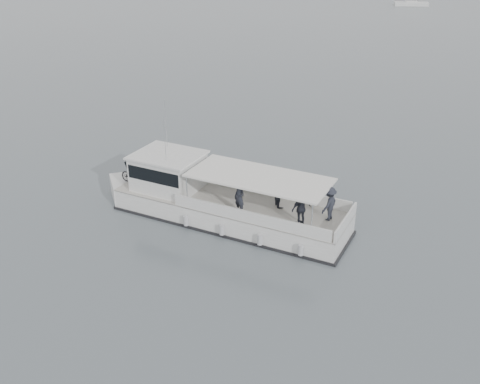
# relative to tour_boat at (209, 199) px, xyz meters

# --- Properties ---
(ground) EXTENTS (1400.00, 1400.00, 0.00)m
(ground) POSITION_rel_tour_boat_xyz_m (-0.25, -3.56, -0.91)
(ground) COLOR #566065
(ground) RESTS_ON ground
(tour_boat) EXTENTS (13.01, 6.80, 5.53)m
(tour_boat) POSITION_rel_tour_boat_xyz_m (0.00, 0.00, 0.00)
(tour_boat) COLOR white
(tour_boat) RESTS_ON ground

